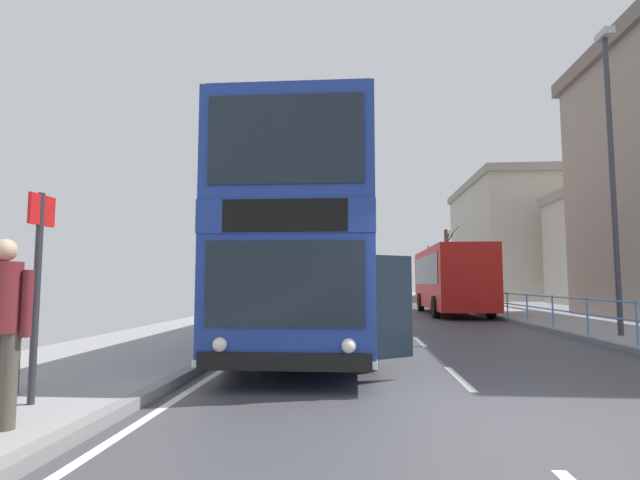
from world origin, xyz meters
name	(u,v)px	position (x,y,z in m)	size (l,w,h in m)	color
ground	(441,421)	(-0.72, 0.00, 0.04)	(15.80, 140.00, 0.20)	#444449
double_decker_bus_main	(317,251)	(-2.61, 6.86, 2.32)	(3.24, 11.53, 4.43)	navy
background_bus_far_lane	(451,279)	(2.97, 18.77, 1.72)	(2.65, 9.09, 3.16)	red
pedestrian_railing_far_kerb	(539,304)	(4.45, 11.41, 0.82)	(0.05, 25.07, 0.99)	#598CC6
pedestrian_with_backpack	(9,316)	(-5.92, 0.38, 1.09)	(0.55, 0.57, 1.64)	#383842
pedestrian_companion	(1,320)	(-4.97, -0.99, 1.15)	(0.55, 0.41, 1.78)	#4C473D
bus_stop_sign_near	(38,271)	(-5.28, -0.04, 1.64)	(0.08, 0.44, 2.41)	#2D2D33
street_lamp_far_side	(611,157)	(5.28, 8.02, 4.92)	(0.28, 0.60, 8.32)	#38383D
bare_tree_far_00	(446,261)	(6.19, 37.50, 3.40)	(2.65, 1.74, 6.29)	#4C3D2D
background_building_01	(529,240)	(15.48, 43.79, 5.78)	(12.55, 17.44, 11.51)	#B2A899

